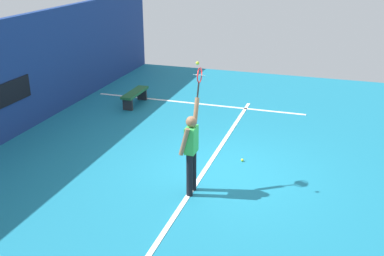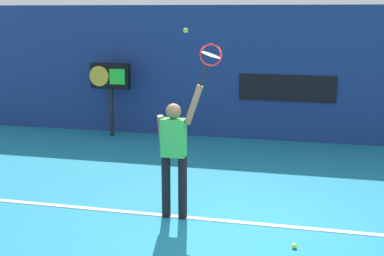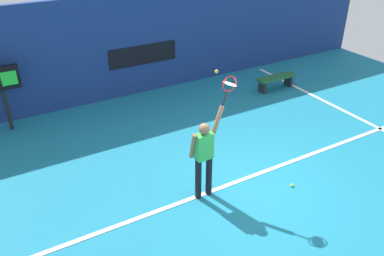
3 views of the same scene
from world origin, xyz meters
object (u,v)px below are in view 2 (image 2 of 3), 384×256
tennis_player (174,150)px  tennis_racket (210,57)px  scoreboard_clock (110,79)px  spare_ball (294,246)px  tennis_ball (186,30)px

tennis_player → tennis_racket: bearing=-0.5°
tennis_racket → scoreboard_clock: bearing=125.5°
tennis_player → tennis_racket: size_ratio=3.15×
tennis_player → scoreboard_clock: 5.79m
tennis_racket → spare_ball: 2.73m
tennis_ball → spare_ball: tennis_ball is taller
tennis_racket → scoreboard_clock: 6.15m
tennis_ball → scoreboard_clock: size_ratio=0.04×
tennis_ball → tennis_player: bearing=161.3°
scoreboard_clock → spare_ball: (4.80, -5.64, -1.33)m
tennis_ball → scoreboard_clock: bearing=122.6°
scoreboard_clock → tennis_player: bearing=-58.6°
tennis_player → tennis_ball: tennis_ball is taller
tennis_player → tennis_racket: tennis_racket is taller
tennis_ball → scoreboard_clock: 6.09m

